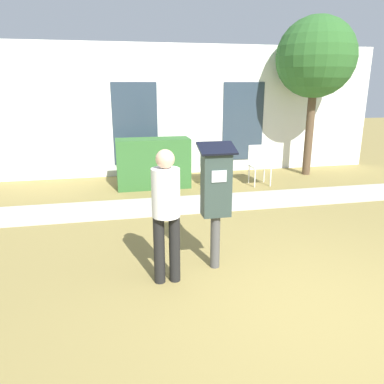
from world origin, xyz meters
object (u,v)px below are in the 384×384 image
at_px(parking_meter, 216,190).
at_px(outdoor_chair_right, 259,161).
at_px(person_standing, 166,207).
at_px(outdoor_chair_left, 164,164).
at_px(outdoor_chair_middle, 210,162).

bearing_deg(parking_meter, outdoor_chair_right, 61.09).
height_order(person_standing, outdoor_chair_right, person_standing).
relative_size(outdoor_chair_left, outdoor_chair_right, 1.00).
relative_size(parking_meter, outdoor_chair_right, 1.77).
height_order(parking_meter, outdoor_chair_right, parking_meter).
distance_m(parking_meter, person_standing, 0.69).
height_order(outdoor_chair_middle, outdoor_chair_right, same).
xyz_separation_m(person_standing, outdoor_chair_middle, (1.65, 4.26, -0.40)).
bearing_deg(outdoor_chair_left, outdoor_chair_right, -11.39).
bearing_deg(parking_meter, outdoor_chair_left, 91.38).
bearing_deg(outdoor_chair_middle, outdoor_chair_left, -173.14).
height_order(outdoor_chair_left, outdoor_chair_right, same).
bearing_deg(person_standing, outdoor_chair_middle, 55.17).
height_order(outdoor_chair_left, outdoor_chair_middle, same).
bearing_deg(outdoor_chair_middle, parking_meter, -99.44).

